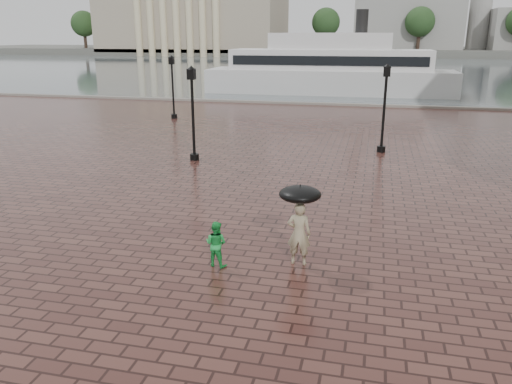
{
  "coord_description": "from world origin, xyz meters",
  "views": [
    {
      "loc": [
        2.54,
        -12.7,
        5.89
      ],
      "look_at": [
        -0.76,
        1.18,
        1.4
      ],
      "focal_mm": 35.0,
      "sensor_mm": 36.0,
      "label": 1
    }
  ],
  "objects_px": {
    "ferry_near": "(329,69)",
    "street_lamps": "(241,100)",
    "adult_pedestrian": "(299,234)",
    "child_pedestrian": "(216,244)"
  },
  "relations": [
    {
      "from": "child_pedestrian",
      "to": "ferry_near",
      "type": "bearing_deg",
      "value": -77.39
    },
    {
      "from": "adult_pedestrian",
      "to": "child_pedestrian",
      "type": "xyz_separation_m",
      "value": [
        -2.12,
        -0.6,
        -0.25
      ]
    },
    {
      "from": "ferry_near",
      "to": "street_lamps",
      "type": "bearing_deg",
      "value": -96.3
    },
    {
      "from": "street_lamps",
      "to": "child_pedestrian",
      "type": "relative_size",
      "value": 12.4
    },
    {
      "from": "street_lamps",
      "to": "adult_pedestrian",
      "type": "height_order",
      "value": "street_lamps"
    },
    {
      "from": "street_lamps",
      "to": "child_pedestrian",
      "type": "bearing_deg",
      "value": -77.34
    },
    {
      "from": "child_pedestrian",
      "to": "ferry_near",
      "type": "height_order",
      "value": "ferry_near"
    },
    {
      "from": "street_lamps",
      "to": "adult_pedestrian",
      "type": "relative_size",
      "value": 8.86
    },
    {
      "from": "street_lamps",
      "to": "child_pedestrian",
      "type": "height_order",
      "value": "street_lamps"
    },
    {
      "from": "ferry_near",
      "to": "child_pedestrian",
      "type": "bearing_deg",
      "value": -89.15
    }
  ]
}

